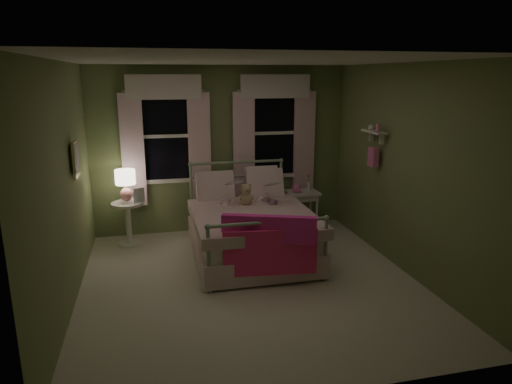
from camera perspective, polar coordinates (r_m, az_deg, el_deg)
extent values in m
plane|color=silver|center=(5.65, -0.70, -11.24)|extent=(4.20, 4.20, 0.00)
plane|color=white|center=(5.10, -0.79, 16.12)|extent=(4.20, 4.20, 0.00)
plane|color=olive|center=(7.26, -4.37, 5.25)|extent=(4.00, 0.00, 4.00)
plane|color=olive|center=(3.29, 7.28, -6.09)|extent=(4.00, 0.00, 4.00)
plane|color=olive|center=(5.19, -22.86, 0.48)|extent=(0.00, 4.20, 4.20)
plane|color=olive|center=(5.98, 18.34, 2.60)|extent=(0.00, 4.20, 4.20)
cube|color=white|center=(6.28, -0.67, -4.42)|extent=(1.44, 1.94, 0.26)
cube|color=white|center=(6.36, -0.67, -6.47)|extent=(1.54, 2.02, 0.30)
cube|color=white|center=(6.09, -0.37, -3.26)|extent=(1.58, 1.75, 0.14)
cylinder|color=#9EB793|center=(6.22, -6.92, -5.91)|extent=(0.04, 1.90, 0.04)
cylinder|color=#9EB793|center=(6.50, 5.30, -4.96)|extent=(0.04, 1.90, 0.04)
cylinder|color=#9EB793|center=(7.05, -8.05, -1.15)|extent=(0.04, 0.04, 1.15)
cylinder|color=#9EB793|center=(7.31, 3.10, -0.47)|extent=(0.04, 0.04, 1.15)
sphere|color=#9EB793|center=(6.92, -8.21, 3.45)|extent=(0.07, 0.07, 0.07)
sphere|color=#9EB793|center=(7.18, 3.16, 3.97)|extent=(0.07, 0.07, 0.07)
cylinder|color=#9EB793|center=(7.02, -2.42, 3.73)|extent=(1.42, 0.04, 0.04)
cylinder|color=#9EB793|center=(7.06, -2.40, 1.97)|extent=(1.38, 0.03, 0.03)
cylinder|color=#9EB793|center=(5.28, -5.95, -8.47)|extent=(0.04, 0.04, 0.80)
cylinder|color=#9EB793|center=(5.62, 8.67, -7.13)|extent=(0.04, 0.04, 0.80)
sphere|color=#9EB793|center=(5.14, -6.07, -4.36)|extent=(0.07, 0.07, 0.07)
sphere|color=#9EB793|center=(5.49, 8.82, -3.24)|extent=(0.07, 0.07, 0.07)
cylinder|color=#9EB793|center=(5.27, 1.63, -3.81)|extent=(1.42, 0.04, 0.04)
cube|color=white|center=(6.77, -5.12, 0.26)|extent=(0.55, 0.32, 0.57)
cube|color=white|center=(6.92, 1.12, 0.61)|extent=(0.55, 0.32, 0.57)
cube|color=white|center=(6.89, 0.72, 1.24)|extent=(0.48, 0.30, 0.51)
cube|color=#E92D99|center=(5.29, 1.62, -4.64)|extent=(1.07, 0.47, 0.32)
cube|color=#FF3176|center=(5.33, 1.79, -7.62)|extent=(1.10, 0.17, 0.55)
imported|color=#F7D1DD|center=(6.52, -3.95, 0.71)|extent=(0.25, 0.17, 0.68)
imported|color=#F7D1DD|center=(6.64, 0.83, 0.82)|extent=(0.37, 0.32, 0.64)
imported|color=beige|center=(6.27, -3.58, 0.67)|extent=(0.21, 0.14, 0.26)
imported|color=beige|center=(6.39, 1.37, 0.57)|extent=(0.21, 0.14, 0.26)
sphere|color=tan|center=(6.47, -1.26, -0.82)|extent=(0.20, 0.20, 0.20)
sphere|color=tan|center=(6.41, -1.23, 0.34)|extent=(0.14, 0.14, 0.14)
sphere|color=tan|center=(6.39, -1.63, 0.80)|extent=(0.05, 0.05, 0.05)
sphere|color=tan|center=(6.41, -0.84, 0.84)|extent=(0.05, 0.05, 0.05)
sphere|color=tan|center=(6.42, -1.90, -0.76)|extent=(0.08, 0.08, 0.08)
sphere|color=tan|center=(6.45, -0.51, -0.67)|extent=(0.08, 0.08, 0.08)
sphere|color=#8C6B51|center=(6.36, -1.13, 0.18)|extent=(0.05, 0.05, 0.05)
cylinder|color=white|center=(6.90, -15.82, -1.42)|extent=(0.46, 0.46, 0.04)
cylinder|color=white|center=(6.99, -15.65, -3.87)|extent=(0.08, 0.08, 0.60)
cylinder|color=white|center=(7.09, -15.48, -6.21)|extent=(0.34, 0.34, 0.03)
sphere|color=pink|center=(6.87, -15.90, -0.30)|extent=(0.19, 0.19, 0.19)
cylinder|color=pink|center=(6.84, -15.97, 0.67)|extent=(0.03, 0.03, 0.11)
cylinder|color=#FFEAC6|center=(6.81, -16.05, 1.82)|extent=(0.29, 0.29, 0.21)
imported|color=beige|center=(6.81, -15.02, -1.33)|extent=(0.22, 0.26, 0.02)
cube|color=white|center=(7.31, 5.81, -0.08)|extent=(0.50, 0.40, 0.04)
cube|color=white|center=(7.33, 5.80, -0.61)|extent=(0.44, 0.34, 0.08)
cylinder|color=white|center=(7.20, 4.63, -2.92)|extent=(0.04, 0.04, 0.60)
cylinder|color=white|center=(7.33, 7.61, -2.69)|extent=(0.04, 0.04, 0.60)
cylinder|color=white|center=(7.47, 3.93, -2.26)|extent=(0.04, 0.04, 0.60)
cylinder|color=white|center=(7.60, 6.81, -2.05)|extent=(0.04, 0.04, 0.60)
sphere|color=pink|center=(7.26, 5.08, 0.49)|extent=(0.14, 0.14, 0.14)
cube|color=pink|center=(7.18, 5.30, 0.17)|extent=(0.10, 0.05, 0.04)
cylinder|color=white|center=(7.37, 6.59, 0.75)|extent=(0.05, 0.05, 0.14)
cylinder|color=#4C7F3F|center=(7.35, 6.61, 1.58)|extent=(0.01, 0.01, 0.12)
sphere|color=pink|center=(7.33, 6.63, 2.12)|extent=(0.06, 0.06, 0.06)
cube|color=black|center=(7.12, -11.20, 6.89)|extent=(0.76, 0.02, 1.35)
cube|color=white|center=(7.05, -11.47, 12.51)|extent=(0.84, 0.05, 0.06)
cube|color=white|center=(7.23, -10.93, 1.36)|extent=(0.84, 0.05, 0.06)
cube|color=white|center=(7.10, -14.44, 6.68)|extent=(0.06, 0.05, 1.40)
cube|color=white|center=(7.13, -7.96, 7.03)|extent=(0.06, 0.05, 1.40)
cube|color=white|center=(7.10, -11.19, 6.87)|extent=(0.76, 0.04, 0.05)
cube|color=white|center=(7.09, -15.15, 4.99)|extent=(0.34, 0.06, 1.70)
cube|color=white|center=(7.12, -7.07, 5.42)|extent=(0.34, 0.06, 1.70)
cube|color=white|center=(6.99, -11.47, 12.74)|extent=(1.10, 0.08, 0.36)
cylinder|color=white|center=(7.03, -11.45, 12.26)|extent=(1.20, 0.03, 0.03)
cube|color=black|center=(7.38, 2.20, 7.40)|extent=(0.76, 0.02, 1.35)
cube|color=white|center=(7.31, 2.29, 12.83)|extent=(0.84, 0.05, 0.06)
cube|color=white|center=(7.48, 2.19, 2.05)|extent=(0.84, 0.05, 0.06)
cube|color=white|center=(7.27, -0.83, 7.30)|extent=(0.06, 0.05, 1.40)
cube|color=white|center=(7.48, 5.22, 7.44)|extent=(0.06, 0.05, 1.40)
cube|color=white|center=(7.36, 2.24, 7.38)|extent=(0.76, 0.04, 0.05)
cube|color=white|center=(7.23, -1.52, 5.66)|extent=(0.34, 0.06, 1.70)
cube|color=silver|center=(7.50, 6.02, 5.89)|extent=(0.34, 0.06, 1.70)
cube|color=white|center=(7.25, 2.44, 13.06)|extent=(1.10, 0.08, 0.36)
cylinder|color=white|center=(7.29, 2.34, 12.59)|extent=(1.20, 0.03, 0.03)
cube|color=white|center=(6.46, 14.55, 7.30)|extent=(0.15, 0.50, 0.03)
cube|color=white|center=(6.36, 15.45, 6.41)|extent=(0.06, 0.03, 0.14)
cube|color=white|center=(6.62, 14.22, 6.78)|extent=(0.06, 0.03, 0.14)
cylinder|color=pink|center=(6.37, 15.01, 7.81)|extent=(0.06, 0.06, 0.10)
sphere|color=white|center=(6.55, 14.18, 7.85)|extent=(0.08, 0.08, 0.08)
cube|color=pink|center=(6.52, 14.44, 4.25)|extent=(0.08, 0.18, 0.26)
cube|color=beige|center=(5.72, -21.63, 3.86)|extent=(0.03, 0.32, 0.42)
cube|color=silver|center=(5.72, -21.48, 3.87)|extent=(0.01, 0.25, 0.34)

